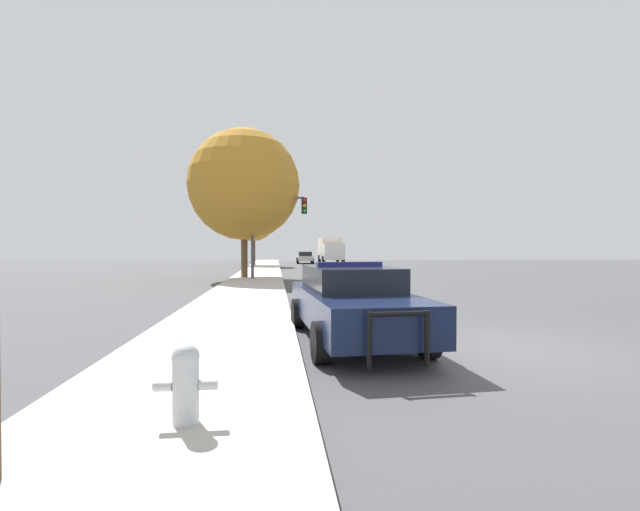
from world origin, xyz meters
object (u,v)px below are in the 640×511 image
(box_truck, at_px, (330,250))
(tree_sidewalk_far, at_px, (253,219))
(police_car, at_px, (352,301))
(car_background_distant, at_px, (305,257))
(traffic_light, at_px, (275,219))
(tree_sidewalk_mid, at_px, (244,185))
(fire_hydrant, at_px, (186,381))

(box_truck, distance_m, tree_sidewalk_far, 12.03)
(police_car, bearing_deg, box_truck, -100.66)
(car_background_distant, height_order, box_truck, box_truck)
(traffic_light, bearing_deg, police_car, -84.66)
(traffic_light, xyz_separation_m, tree_sidewalk_far, (-2.18, 19.01, 1.32))
(traffic_light, height_order, box_truck, traffic_light)
(car_background_distant, bearing_deg, police_car, -91.46)
(traffic_light, bearing_deg, tree_sidewalk_mid, 150.04)
(tree_sidewalk_far, bearing_deg, box_truck, 41.24)
(police_car, relative_size, car_background_distant, 1.12)
(car_background_distant, distance_m, tree_sidewalk_mid, 26.48)
(police_car, xyz_separation_m, tree_sidewalk_mid, (-3.26, 16.86, 4.70))
(box_truck, bearing_deg, fire_hydrant, 80.75)
(fire_hydrant, relative_size, car_background_distant, 0.17)
(fire_hydrant, xyz_separation_m, tree_sidewalk_far, (-1.34, 38.88, 4.20))
(police_car, relative_size, traffic_light, 1.09)
(fire_hydrant, distance_m, car_background_distant, 46.62)
(fire_hydrant, xyz_separation_m, traffic_light, (0.85, 19.87, 2.88))
(traffic_light, height_order, tree_sidewalk_far, tree_sidewalk_far)
(traffic_light, height_order, car_background_distant, traffic_light)
(police_car, distance_m, car_background_distant, 42.43)
(fire_hydrant, bearing_deg, box_truck, 80.96)
(police_car, height_order, box_truck, box_truck)
(tree_sidewalk_mid, bearing_deg, car_background_distant, 78.31)
(box_truck, bearing_deg, car_background_distant, 2.19)
(police_car, distance_m, tree_sidewalk_far, 35.26)
(traffic_light, relative_size, car_background_distant, 1.03)
(police_car, height_order, tree_sidewalk_mid, tree_sidewalk_mid)
(tree_sidewalk_far, bearing_deg, fire_hydrant, -88.03)
(fire_hydrant, distance_m, box_truck, 47.15)
(box_truck, xyz_separation_m, tree_sidewalk_far, (-8.74, -7.66, 3.09))
(tree_sidewalk_far, xyz_separation_m, tree_sidewalk_mid, (0.40, -17.98, 0.73))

